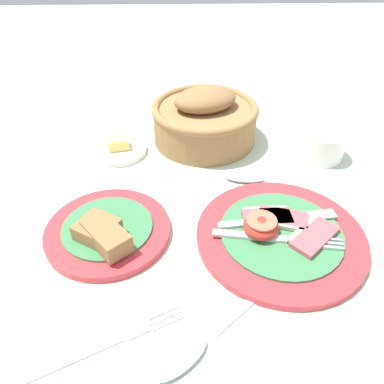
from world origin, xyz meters
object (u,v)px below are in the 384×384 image
Objects in this scene: bread_plate at (107,231)px; teaspoon_by_saucer at (229,177)px; fork_on_cloth at (107,342)px; bread_basket at (205,119)px; sugar_cup at (323,144)px; breakfast_plate at (279,232)px; butter_dish at (119,149)px; teaspoon_near_cup at (200,344)px.

bread_plate is 0.98× the size of teaspoon_by_saucer.
bread_basket is at bearing 48.05° from fork_on_cloth.
teaspoon_by_saucer is 0.36m from fork_on_cloth.
breakfast_plate is at bearing -120.76° from sugar_cup.
butter_dish reaches higher than teaspoon_by_saucer.
teaspoon_near_cup reaches higher than fork_on_cloth.
breakfast_plate is at bearing 9.99° from fork_on_cloth.
butter_dish is 0.63× the size of fork_on_cloth.
sugar_cup is 0.47× the size of fork_on_cloth.
sugar_cup is at bearing 59.24° from breakfast_plate.
teaspoon_near_cup is at bearing -53.60° from bread_plate.
sugar_cup is 0.38× the size of bread_basket.
breakfast_plate is 0.16m from teaspoon_by_saucer.
fork_on_cloth is (-0.14, -0.45, -0.05)m from bread_basket.
breakfast_plate is 1.59× the size of teaspoon_near_cup.
sugar_cup is at bearing -164.16° from teaspoon_near_cup.
breakfast_plate is 2.29× the size of butter_dish.
butter_dish is at bearing 69.88° from fork_on_cloth.
teaspoon_near_cup is 0.91× the size of fork_on_cloth.
breakfast_plate is 0.25m from sugar_cup.
bread_basket is 0.18m from butter_dish.
bread_plate is at bearing 72.88° from fork_on_cloth.
butter_dish is (-0.40, 0.03, -0.02)m from sugar_cup.
sugar_cup reaches higher than teaspoon_near_cup.
breakfast_plate reaches higher than teaspoon_by_saucer.
bread_basket is (-0.10, 0.29, 0.04)m from breakfast_plate.
bread_basket is 1.95× the size of butter_dish.
fork_on_cloth is at bearing -81.89° from bread_plate.
teaspoon_near_cup is at bearing -70.83° from butter_dish.
sugar_cup is 0.24m from bread_basket.
sugar_cup reaches higher than breakfast_plate.
bread_plate is 1.09× the size of fork_on_cloth.
teaspoon_near_cup is (0.13, -0.18, -0.01)m from bread_plate.
bread_basket is 0.15m from teaspoon_by_saucer.
butter_dish is at bearing 176.03° from sugar_cup.
bread_basket is 1.11× the size of teaspoon_by_saucer.
butter_dish is (-0.17, -0.05, -0.04)m from bread_basket.
teaspoon_near_cup is at bearing -93.60° from bread_basket.
teaspoon_near_cup is (-0.07, -0.32, 0.00)m from teaspoon_by_saucer.
bread_basket is 0.46m from teaspoon_near_cup.
breakfast_plate is at bearing -42.07° from butter_dish.
bread_basket reaches higher than butter_dish.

